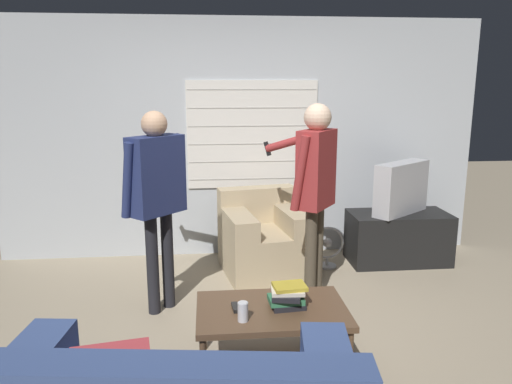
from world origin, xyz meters
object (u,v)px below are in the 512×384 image
tv (401,188)px  book_stack (287,296)px  armchair_beige (264,239)px  spare_remote (235,307)px  person_right_standing (315,179)px  coffee_table (272,314)px  soda_can (243,312)px  person_left_standing (156,186)px  floor_fan (327,247)px

tv → book_stack: tv is taller
armchair_beige → spare_remote: armchair_beige is taller
tv → person_right_standing: 1.46m
coffee_table → soda_can: size_ratio=7.86×
coffee_table → tv: (1.60, 1.88, 0.42)m
person_left_standing → book_stack: (0.92, -0.97, -0.55)m
spare_remote → armchair_beige: bearing=72.2°
floor_fan → soda_can: bearing=-117.4°
armchair_beige → person_left_standing: (-0.96, -0.79, 0.73)m
book_stack → floor_fan: book_stack is taller
armchair_beige → person_right_standing: bearing=103.7°
spare_remote → floor_fan: (1.06, 1.79, -0.23)m
spare_remote → soda_can: bearing=-82.9°
person_left_standing → armchair_beige: bearing=-6.4°
armchair_beige → floor_fan: armchair_beige is taller
armchair_beige → book_stack: 1.77m
soda_can → floor_fan: bearing=62.6°
person_left_standing → spare_remote: 1.29m
armchair_beige → person_right_standing: 1.14m
armchair_beige → soda_can: size_ratio=7.62×
soda_can → spare_remote: bearing=102.4°
book_stack → soda_can: 0.35m
coffee_table → tv: size_ratio=1.42×
soda_can → floor_fan: 2.23m
coffee_table → soda_can: bearing=-141.6°
tv → soda_can: tv is taller
coffee_table → book_stack: bearing=2.0°
person_left_standing → spare_remote: bearing=-104.8°
tv → spare_remote: size_ratio=5.24×
coffee_table → soda_can: soda_can is taller
armchair_beige → coffee_table: bearing=75.6°
armchair_beige → book_stack: armchair_beige is taller
person_left_standing → floor_fan: size_ratio=3.85×
armchair_beige → coffee_table: 1.77m
book_stack → spare_remote: (-0.34, 0.00, -0.07)m
person_left_standing → book_stack: person_left_standing is taller
person_left_standing → book_stack: bearing=-92.3°
soda_can → spare_remote: 0.18m
tv → floor_fan: (-0.78, -0.08, -0.59)m
armchair_beige → floor_fan: (0.67, 0.04, -0.12)m
coffee_table → person_right_standing: size_ratio=0.58×
person_left_standing → person_right_standing: 1.30m
person_left_standing → floor_fan: (1.63, 0.83, -0.85)m
person_left_standing → spare_remote: (0.58, -0.97, -0.62)m
book_stack → tv: bearing=51.4°
armchair_beige → spare_remote: bearing=68.0°
coffee_table → soda_can: 0.28m
tv → floor_fan: bearing=-31.1°
person_left_standing → floor_fan: bearing=-18.8°
soda_can → book_stack: bearing=28.4°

